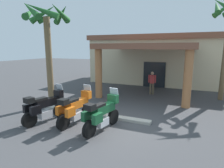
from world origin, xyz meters
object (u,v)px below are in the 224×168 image
motorcycle_green (102,114)px  pedestrian (152,81)px  motorcycle_black (45,107)px  palm_tree_roadside (47,27)px  motel_building (160,58)px  motorcycle_orange (75,108)px

motorcycle_green → pedestrian: bearing=6.3°
motorcycle_black → palm_tree_roadside: 4.50m
motel_building → palm_tree_roadside: size_ratio=2.20×
motorcycle_orange → pedestrian: pedestrian is taller
motel_building → motorcycle_black: bearing=-103.5°
motel_building → pedestrian: motel_building is taller
motel_building → pedestrian: size_ratio=7.84×
motorcycle_green → pedestrian: size_ratio=1.35×
motel_building → motorcycle_orange: size_ratio=5.76×
palm_tree_roadside → motorcycle_green: bearing=-24.7°
motel_building → pedestrian: 5.58m
motorcycle_orange → motel_building: bearing=-0.6°
pedestrian → motel_building: bearing=174.7°
motorcycle_black → motorcycle_green: 2.73m
motorcycle_green → motorcycle_black: bearing=105.7°
motorcycle_black → motorcycle_orange: size_ratio=0.99×
motorcycle_green → pedestrian: 6.80m
motorcycle_orange → pedestrian: 6.88m
motorcycle_green → pedestrian: pedestrian is taller
palm_tree_roadside → motorcycle_orange: bearing=-31.7°
motorcycle_black → motel_building: bearing=-0.4°
motorcycle_orange → motorcycle_green: same height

